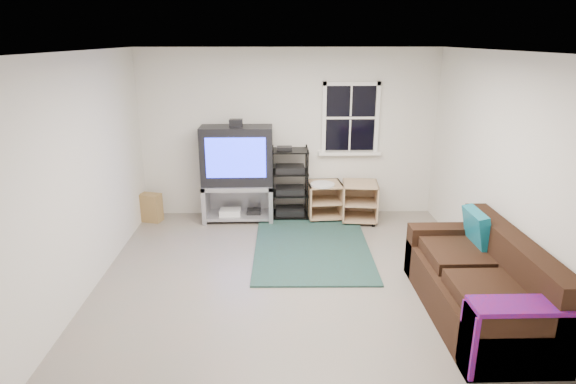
{
  "coord_description": "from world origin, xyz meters",
  "views": [
    {
      "loc": [
        -0.22,
        -5.1,
        2.73
      ],
      "look_at": [
        -0.06,
        0.4,
        0.96
      ],
      "focal_mm": 30.0,
      "sensor_mm": 36.0,
      "label": 1
    }
  ],
  "objects_px": {
    "side_table_right": "(324,197)",
    "sofa": "(481,286)",
    "tv_unit": "(237,166)",
    "av_rack": "(290,188)",
    "side_table_left": "(359,200)"
  },
  "relations": [
    {
      "from": "side_table_right",
      "to": "sofa",
      "type": "bearing_deg",
      "value": -65.39
    },
    {
      "from": "sofa",
      "to": "side_table_right",
      "type": "bearing_deg",
      "value": 114.61
    },
    {
      "from": "tv_unit",
      "to": "sofa",
      "type": "xyz_separation_m",
      "value": [
        2.65,
        -2.83,
        -0.53
      ]
    },
    {
      "from": "av_rack",
      "to": "sofa",
      "type": "distance_m",
      "value": 3.44
    },
    {
      "from": "tv_unit",
      "to": "side_table_left",
      "type": "relative_size",
      "value": 2.55
    },
    {
      "from": "tv_unit",
      "to": "av_rack",
      "type": "relative_size",
      "value": 1.39
    },
    {
      "from": "av_rack",
      "to": "side_table_left",
      "type": "relative_size",
      "value": 1.83
    },
    {
      "from": "side_table_left",
      "to": "side_table_right",
      "type": "bearing_deg",
      "value": 166.56
    },
    {
      "from": "tv_unit",
      "to": "sofa",
      "type": "distance_m",
      "value": 3.92
    },
    {
      "from": "av_rack",
      "to": "side_table_right",
      "type": "distance_m",
      "value": 0.56
    },
    {
      "from": "side_table_right",
      "to": "sofa",
      "type": "xyz_separation_m",
      "value": [
        1.31,
        -2.87,
        -0.0
      ]
    },
    {
      "from": "sofa",
      "to": "tv_unit",
      "type": "bearing_deg",
      "value": 133.12
    },
    {
      "from": "tv_unit",
      "to": "av_rack",
      "type": "distance_m",
      "value": 0.89
    },
    {
      "from": "tv_unit",
      "to": "side_table_right",
      "type": "xyz_separation_m",
      "value": [
        1.34,
        0.03,
        -0.53
      ]
    },
    {
      "from": "side_table_right",
      "to": "tv_unit",
      "type": "bearing_deg",
      "value": -178.51
    }
  ]
}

